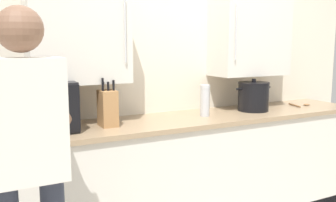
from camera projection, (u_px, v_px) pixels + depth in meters
name	position (u px, v px, depth m)	size (l,w,h in m)	color
back_wall_tiled	(164.00, 47.00, 3.12)	(4.11, 0.44, 2.83)	beige
counter_unit	(182.00, 174.00, 3.00)	(3.36, 0.61, 0.90)	beige
microwave_oven	(23.00, 108.00, 2.41)	(0.59, 0.40, 0.33)	black
knife_block	(108.00, 108.00, 2.62)	(0.11, 0.15, 0.34)	#A37547
stock_pot	(253.00, 96.00, 3.23)	(0.36, 0.27, 0.28)	black
wooden_spoon	(301.00, 105.00, 3.50)	(0.19, 0.18, 0.02)	brown
thermos_flask	(205.00, 100.00, 2.99)	(0.08, 0.08, 0.25)	#B7BABF
person_figure	(26.00, 156.00, 1.68)	(0.44, 0.60, 1.63)	#282D3D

